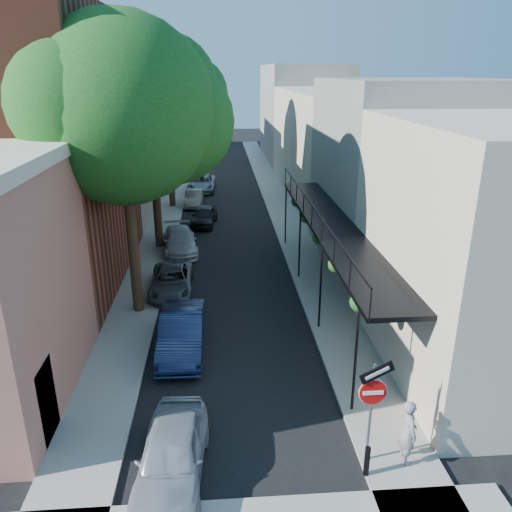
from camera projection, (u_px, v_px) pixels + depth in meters
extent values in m
plane|color=black|center=(244.00, 502.00, 11.49)|extent=(160.00, 160.00, 0.00)
cube|color=black|center=(224.00, 196.00, 39.54)|extent=(6.00, 64.00, 0.01)
cube|color=gray|center=(173.00, 197.00, 39.24)|extent=(2.00, 64.00, 0.12)
cube|color=gray|center=(274.00, 195.00, 39.80)|extent=(2.00, 64.00, 0.12)
cube|color=beige|center=(46.00, 401.00, 13.06)|extent=(0.10, 1.20, 2.20)
cube|color=gray|center=(109.00, 104.00, 21.45)|extent=(0.06, 7.00, 4.00)
cube|color=gray|center=(90.00, 148.00, 33.61)|extent=(8.00, 12.00, 9.00)
cube|color=#C0B59E|center=(125.00, 121.00, 46.52)|extent=(8.00, 16.00, 10.00)
cube|color=#B96F5F|center=(146.00, 119.00, 59.96)|extent=(8.00, 12.00, 8.00)
cube|color=gray|center=(409.00, 175.00, 24.58)|extent=(8.00, 10.00, 9.00)
cube|color=#C0B59E|center=(339.00, 144.00, 38.78)|extent=(8.00, 20.00, 8.00)
cube|color=gray|center=(302.00, 113.00, 55.26)|extent=(8.00, 16.00, 10.00)
cube|color=black|center=(335.00, 227.00, 19.92)|extent=(2.00, 16.00, 0.15)
cube|color=black|center=(312.00, 206.00, 19.54)|extent=(0.05, 16.00, 0.05)
cylinder|color=black|center=(356.00, 358.00, 13.90)|extent=(0.08, 0.08, 3.40)
cylinder|color=black|center=(286.00, 214.00, 27.92)|extent=(0.08, 0.08, 3.40)
sphere|color=#144513|center=(360.00, 302.00, 14.42)|extent=(0.60, 0.60, 0.60)
sphere|color=#144513|center=(320.00, 238.00, 20.03)|extent=(0.60, 0.60, 0.60)
sphere|color=#144513|center=(297.00, 201.00, 25.64)|extent=(0.60, 0.60, 0.60)
cylinder|color=#595B60|center=(370.00, 415.00, 12.14)|extent=(0.07, 0.07, 2.90)
cylinder|color=red|center=(373.00, 392.00, 11.86)|extent=(0.66, 0.04, 0.66)
cube|color=white|center=(373.00, 393.00, 11.83)|extent=(0.50, 0.02, 0.10)
cylinder|color=white|center=(373.00, 392.00, 11.88)|extent=(0.70, 0.02, 0.70)
cube|color=black|center=(377.00, 373.00, 11.66)|extent=(0.89, 0.15, 0.58)
cube|color=white|center=(377.00, 373.00, 11.63)|extent=(0.60, 0.10, 0.31)
cylinder|color=black|center=(367.00, 461.00, 11.99)|extent=(0.14, 0.14, 0.80)
cylinder|color=#302013|center=(132.00, 231.00, 19.36)|extent=(0.44, 0.44, 7.00)
sphere|color=#144513|center=(121.00, 110.00, 17.79)|extent=(6.80, 6.80, 6.80)
sphere|color=#144513|center=(172.00, 122.00, 19.03)|extent=(4.76, 4.76, 4.76)
cylinder|color=#302013|center=(156.00, 193.00, 26.96)|extent=(0.44, 0.44, 6.30)
sphere|color=#144513|center=(151.00, 115.00, 25.55)|extent=(6.00, 6.00, 6.00)
sphere|color=#144513|center=(182.00, 124.00, 26.67)|extent=(4.20, 4.20, 4.20)
cylinder|color=#302013|center=(170.00, 157.00, 35.19)|extent=(0.44, 0.44, 7.35)
sphere|color=#144513|center=(166.00, 86.00, 33.55)|extent=(7.00, 7.00, 7.00)
sphere|color=#144513|center=(193.00, 93.00, 34.83)|extent=(4.90, 4.90, 4.90)
imported|color=#9DA2AE|center=(172.00, 454.00, 11.99)|extent=(1.82, 4.01, 1.33)
imported|color=#151F42|center=(182.00, 333.00, 17.51)|extent=(1.50, 4.28, 1.41)
imported|color=#4C4D53|center=(172.00, 281.00, 22.19)|extent=(1.90, 4.02, 1.11)
imported|color=#BCBCC0|center=(180.00, 241.00, 27.23)|extent=(2.28, 4.46, 1.24)
imported|color=black|center=(204.00, 216.00, 31.98)|extent=(1.87, 3.71, 1.21)
imported|color=gray|center=(194.00, 198.00, 36.61)|extent=(1.31, 3.54, 1.16)
imported|color=gray|center=(202.00, 183.00, 41.22)|extent=(2.31, 4.66, 1.27)
imported|color=gray|center=(408.00, 431.00, 12.29)|extent=(0.45, 0.66, 1.74)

